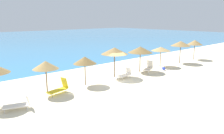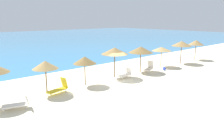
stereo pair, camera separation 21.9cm
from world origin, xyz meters
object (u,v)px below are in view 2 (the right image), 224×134
(lounge_chair_0, at_px, (18,104))
(beach_ball, at_px, (164,69))
(beach_umbrella_3, at_px, (85,60))
(beach_umbrella_8, at_px, (196,43))
(lounge_chair_3, at_px, (59,88))
(beach_umbrella_7, at_px, (182,44))
(lounge_chair_2, at_px, (126,74))
(beach_umbrella_6, at_px, (162,49))
(lounge_chair_4, at_px, (149,68))
(beach_umbrella_5, at_px, (141,50))
(beach_umbrella_2, at_px, (45,65))
(beach_umbrella_4, at_px, (115,51))

(lounge_chair_0, height_order, beach_ball, lounge_chair_0)
(beach_umbrella_3, bearing_deg, beach_umbrella_8, -0.51)
(beach_umbrella_3, xyz_separation_m, lounge_chair_3, (-2.67, -0.42, -1.75))
(lounge_chair_0, bearing_deg, beach_umbrella_7, -68.19)
(beach_umbrella_3, relative_size, lounge_chair_2, 1.81)
(beach_umbrella_6, height_order, beach_umbrella_8, beach_umbrella_8)
(lounge_chair_3, bearing_deg, lounge_chair_4, -102.48)
(lounge_chair_0, bearing_deg, lounge_chair_4, -67.76)
(beach_umbrella_5, bearing_deg, lounge_chair_0, -172.89)
(beach_umbrella_7, xyz_separation_m, beach_umbrella_8, (3.76, 0.10, -0.14))
(beach_umbrella_2, height_order, beach_umbrella_4, beach_umbrella_4)
(beach_umbrella_7, distance_m, beach_umbrella_8, 3.76)
(beach_umbrella_6, relative_size, beach_umbrella_7, 0.83)
(beach_umbrella_2, distance_m, beach_ball, 13.29)
(beach_umbrella_6, bearing_deg, lounge_chair_4, -166.28)
(beach_umbrella_8, height_order, lounge_chair_0, beach_umbrella_8)
(lounge_chair_2, bearing_deg, beach_umbrella_8, -90.33)
(beach_ball, bearing_deg, beach_umbrella_5, 152.01)
(beach_umbrella_3, height_order, beach_ball, beach_umbrella_3)
(lounge_chair_3, xyz_separation_m, lounge_chair_4, (10.43, -0.14, 0.04))
(beach_umbrella_6, xyz_separation_m, lounge_chair_4, (-3.09, -0.76, -1.64))
(beach_ball, bearing_deg, lounge_chair_0, -178.80)
(beach_umbrella_5, bearing_deg, beach_umbrella_7, -3.07)
(beach_umbrella_7, relative_size, beach_ball, 7.85)
(beach_umbrella_2, height_order, lounge_chair_4, beach_umbrella_2)
(beach_umbrella_3, xyz_separation_m, beach_ball, (9.63, -1.20, -1.99))
(beach_umbrella_6, height_order, beach_umbrella_7, beach_umbrella_7)
(beach_umbrella_2, relative_size, beach_umbrella_4, 0.88)
(beach_umbrella_4, xyz_separation_m, beach_umbrella_6, (7.28, -0.04, -0.47))
(beach_umbrella_6, distance_m, lounge_chair_4, 3.58)
(lounge_chair_0, bearing_deg, lounge_chair_2, -67.71)
(lounge_chair_0, bearing_deg, beach_umbrella_6, -65.94)
(beach_umbrella_6, height_order, lounge_chair_2, beach_umbrella_6)
(beach_umbrella_2, relative_size, beach_ball, 7.08)
(beach_ball, bearing_deg, lounge_chair_4, 161.35)
(lounge_chair_0, bearing_deg, beach_umbrella_4, -61.40)
(lounge_chair_3, distance_m, lounge_chair_4, 10.43)
(lounge_chair_0, bearing_deg, beach_umbrella_3, -57.64)
(lounge_chair_2, xyz_separation_m, lounge_chair_3, (-6.70, 0.39, -0.01))
(beach_umbrella_2, distance_m, beach_umbrella_7, 17.77)
(beach_umbrella_6, distance_m, beach_ball, 2.67)
(lounge_chair_3, bearing_deg, beach_ball, -105.30)
(beach_umbrella_8, height_order, lounge_chair_4, beach_umbrella_8)
(beach_umbrella_5, xyz_separation_m, beach_umbrella_8, (10.94, -0.29, -0.01))
(beach_umbrella_5, distance_m, beach_umbrella_7, 7.20)
(lounge_chair_2, height_order, beach_ball, lounge_chair_2)
(beach_umbrella_4, distance_m, beach_umbrella_6, 7.30)
(lounge_chair_2, bearing_deg, lounge_chair_0, 91.03)
(lounge_chair_2, distance_m, lounge_chair_4, 3.73)
(beach_umbrella_4, relative_size, beach_umbrella_8, 1.08)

